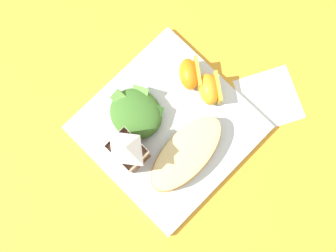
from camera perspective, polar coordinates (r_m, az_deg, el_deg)
The scene contains 8 objects.
ground at distance 0.71m, azimuth -0.00°, elevation -0.36°, with size 3.00×3.00×0.00m, color gold.
white_plate at distance 0.70m, azimuth -0.00°, elevation -0.25°, with size 0.28×0.28×0.02m, color silver.
cheesy_pizza_bread at distance 0.67m, azimuth 2.85°, elevation -4.25°, with size 0.09×0.17×0.04m.
green_salad_pile at distance 0.68m, azimuth -4.94°, elevation 1.95°, with size 0.10×0.10×0.04m.
milk_carton at distance 0.63m, azimuth -6.11°, elevation -3.78°, with size 0.06×0.05×0.11m.
orange_wedge_front at distance 0.69m, azimuth 6.42°, elevation 5.65°, with size 0.07×0.06×0.04m.
orange_wedge_middle at distance 0.69m, azimuth 3.37°, elevation 7.97°, with size 0.07×0.06×0.04m.
paper_napkin at distance 0.74m, azimuth 15.24°, elevation 4.01°, with size 0.11×0.11×0.00m, color white.
Camera 1 is at (-0.08, 0.08, 0.70)m, focal length 39.72 mm.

